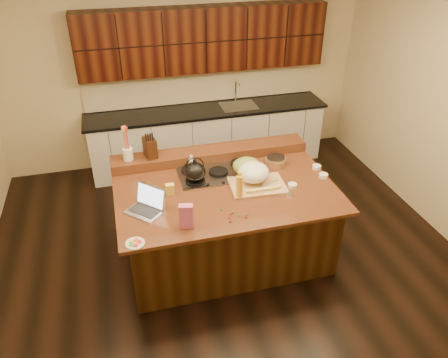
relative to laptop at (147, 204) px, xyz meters
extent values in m
cube|color=black|center=(0.87, 0.20, -0.99)|extent=(5.50, 5.00, 0.01)
cube|color=silver|center=(0.87, 0.20, 1.72)|extent=(5.50, 5.00, 0.01)
cube|color=beige|center=(0.87, 2.71, 0.36)|extent=(5.50, 0.01, 2.70)
cube|color=beige|center=(0.87, -2.30, 0.36)|extent=(5.50, 0.01, 2.70)
cube|color=black|center=(0.87, 0.20, -0.55)|extent=(2.22, 1.42, 0.88)
cube|color=black|center=(0.87, 0.20, -0.09)|extent=(2.40, 1.60, 0.04)
cube|color=black|center=(0.87, 0.90, -0.01)|extent=(2.40, 0.30, 0.12)
cube|color=gray|center=(0.87, 0.50, -0.06)|extent=(0.92, 0.52, 0.02)
cylinder|color=black|center=(0.57, 0.63, -0.04)|extent=(0.22, 0.22, 0.03)
cylinder|color=black|center=(1.17, 0.63, -0.04)|extent=(0.22, 0.22, 0.03)
cylinder|color=black|center=(0.57, 0.37, -0.04)|extent=(0.22, 0.22, 0.03)
cylinder|color=black|center=(1.17, 0.37, -0.04)|extent=(0.22, 0.22, 0.03)
cylinder|color=black|center=(0.87, 0.50, -0.04)|extent=(0.22, 0.22, 0.03)
cube|color=silver|center=(1.17, 2.37, -0.54)|extent=(3.60, 0.62, 0.90)
cube|color=black|center=(1.17, 2.37, -0.07)|extent=(3.70, 0.66, 0.04)
cube|color=gray|center=(1.67, 2.37, -0.05)|extent=(0.55, 0.42, 0.01)
cylinder|color=gray|center=(1.67, 2.55, 0.13)|extent=(0.02, 0.02, 0.36)
cube|color=black|center=(1.17, 2.52, 0.96)|extent=(3.60, 0.34, 0.90)
cube|color=beige|center=(1.17, 2.68, 0.21)|extent=(3.60, 0.03, 0.50)
ellipsoid|color=black|center=(0.57, 0.37, 0.09)|extent=(0.29, 0.29, 0.21)
ellipsoid|color=olive|center=(1.17, 0.37, 0.07)|extent=(0.33, 0.33, 0.18)
cube|color=#B7B7BC|center=(-0.04, -0.04, -0.06)|extent=(0.42, 0.42, 0.02)
cube|color=black|center=(-0.04, -0.04, -0.05)|extent=(0.31, 0.31, 0.00)
cube|color=#B7B7BC|center=(0.05, 0.05, 0.07)|extent=(0.30, 0.30, 0.23)
cube|color=silver|center=(0.04, 0.04, 0.07)|extent=(0.26, 0.27, 0.19)
cylinder|color=gold|center=(0.97, -0.03, 0.07)|extent=(0.08, 0.08, 0.27)
cylinder|color=silver|center=(0.56, 0.48, 0.06)|extent=(0.07, 0.07, 0.25)
cube|color=tan|center=(1.22, 0.13, -0.05)|extent=(0.63, 0.48, 0.03)
ellipsoid|color=white|center=(1.20, 0.22, 0.07)|extent=(0.35, 0.35, 0.22)
cube|color=#EDD872|center=(1.11, -0.01, -0.02)|extent=(0.13, 0.03, 0.03)
cube|color=#EDD872|center=(1.25, -0.01, -0.02)|extent=(0.13, 0.03, 0.03)
cube|color=#EDD872|center=(1.38, -0.01, -0.02)|extent=(0.13, 0.03, 0.03)
cylinder|color=gray|center=(1.35, 0.11, -0.03)|extent=(0.23, 0.09, 0.01)
cylinder|color=white|center=(1.59, 0.01, -0.04)|extent=(0.12, 0.12, 0.04)
cylinder|color=white|center=(2.02, 0.32, -0.04)|extent=(0.11, 0.11, 0.04)
cylinder|color=white|center=(2.01, 0.12, -0.04)|extent=(0.10, 0.10, 0.04)
cylinder|color=#996B3F|center=(1.58, 0.53, -0.02)|extent=(0.29, 0.29, 0.09)
cone|color=silver|center=(1.50, -0.12, -0.03)|extent=(0.09, 0.09, 0.07)
cube|color=#C75E8D|center=(0.33, -0.38, 0.06)|extent=(0.15, 0.10, 0.25)
cylinder|color=white|center=(-0.17, -0.51, -0.06)|extent=(0.22, 0.22, 0.01)
cube|color=#D2CD4A|center=(0.27, 0.22, 0.00)|extent=(0.09, 0.07, 0.13)
cylinder|color=white|center=(-0.11, 0.90, 0.12)|extent=(0.13, 0.13, 0.14)
cube|color=black|center=(0.15, 0.90, 0.17)|extent=(0.16, 0.22, 0.24)
ellipsoid|color=red|center=(0.95, -0.34, -0.06)|extent=(0.02, 0.02, 0.02)
ellipsoid|color=#198C26|center=(0.72, -0.20, -0.06)|extent=(0.02, 0.02, 0.02)
ellipsoid|color=red|center=(0.76, -0.42, -0.06)|extent=(0.02, 0.02, 0.02)
ellipsoid|color=#198C26|center=(0.87, -0.34, -0.06)|extent=(0.02, 0.02, 0.02)
ellipsoid|color=red|center=(0.77, -0.35, -0.06)|extent=(0.02, 0.02, 0.02)
ellipsoid|color=#198C26|center=(0.94, -0.36, -0.06)|extent=(0.02, 0.02, 0.02)
ellipsoid|color=red|center=(0.93, -0.39, -0.06)|extent=(0.02, 0.02, 0.02)
ellipsoid|color=#198C26|center=(0.83, -0.28, -0.06)|extent=(0.02, 0.02, 0.02)
ellipsoid|color=red|center=(0.80, -0.29, -0.06)|extent=(0.02, 0.02, 0.02)
camera|label=1|loc=(-0.18, -3.70, 2.54)|focal=35.00mm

